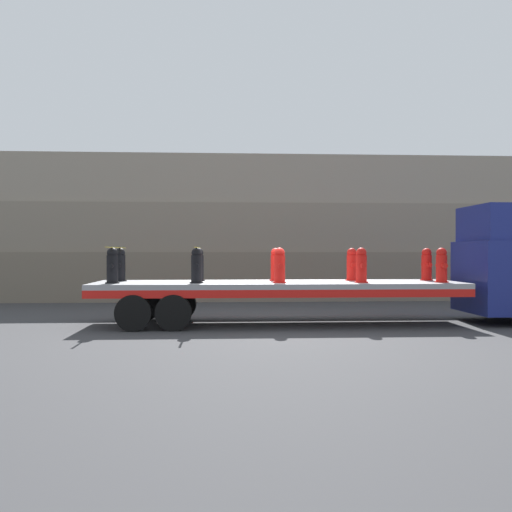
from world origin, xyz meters
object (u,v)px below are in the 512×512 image
Objects in this scene: fire_hydrant_red_near_4 at (442,266)px; fire_hydrant_black_far_0 at (120,265)px; fire_hydrant_black_far_1 at (199,265)px; fire_hydrant_red_far_3 at (352,265)px; fire_hydrant_black_near_1 at (197,266)px; fire_hydrant_red_near_2 at (280,266)px; fire_hydrant_red_near_3 at (361,266)px; fire_hydrant_red_far_2 at (276,265)px; truck_cab at (509,265)px; flatbed_trailer at (253,290)px; fire_hydrant_black_near_0 at (112,266)px; fire_hydrant_red_far_4 at (427,265)px.

fire_hydrant_black_far_0 is at bearing 172.64° from fire_hydrant_red_near_4.
fire_hydrant_red_far_3 is (4.34, 0.00, 0.00)m from fire_hydrant_black_far_1.
fire_hydrant_red_near_2 is (2.17, 0.00, 0.00)m from fire_hydrant_black_near_1.
fire_hydrant_red_near_4 is (6.50, -1.12, 0.00)m from fire_hydrant_black_far_1.
fire_hydrant_black_far_0 is 6.60m from fire_hydrant_red_near_3.
fire_hydrant_red_far_2 is (4.34, 0.00, 0.00)m from fire_hydrant_black_far_0.
fire_hydrant_red_far_3 is at bearing 172.57° from truck_cab.
fire_hydrant_red_far_2 is (0.00, 1.12, 0.00)m from fire_hydrant_red_near_2.
fire_hydrant_red_near_2 is at bearing -14.49° from fire_hydrant_black_far_0.
fire_hydrant_red_far_3 reaches higher than flatbed_trailer.
fire_hydrant_black_near_0 is 1.12m from fire_hydrant_black_far_0.
fire_hydrant_red_near_2 reaches higher than flatbed_trailer.
truck_cab is at bearing -4.95° from fire_hydrant_red_far_2.
fire_hydrant_black_far_0 and fire_hydrant_red_near_2 have the same top height.
fire_hydrant_red_near_2 and fire_hydrant_red_far_4 have the same top height.
fire_hydrant_red_far_3 is at bearing 9.78° from fire_hydrant_black_near_0.
fire_hydrant_black_near_0 is 8.74m from fire_hydrant_red_far_4.
fire_hydrant_black_far_0 and fire_hydrant_red_far_3 have the same top height.
fire_hydrant_black_far_1 is at bearing 180.00° from fire_hydrant_red_far_4.
truck_cab is 0.33× the size of flatbed_trailer.
fire_hydrant_red_far_4 is (4.34, 0.00, 0.00)m from fire_hydrant_red_far_2.
fire_hydrant_black_near_0 and fire_hydrant_black_near_1 have the same top height.
fire_hydrant_black_far_1 is 1.00× the size of fire_hydrant_red_near_3.
fire_hydrant_black_far_1 is 4.48m from fire_hydrant_red_near_3.
fire_hydrant_black_near_1 is 1.00× the size of fire_hydrant_red_near_2.
truck_cab is 2.20m from fire_hydrant_red_near_4.
fire_hydrant_black_near_1 is (2.17, -1.12, 0.00)m from fire_hydrant_black_far_0.
fire_hydrant_black_near_1 and fire_hydrant_red_far_4 have the same top height.
fire_hydrant_black_far_0 is at bearing 90.00° from fire_hydrant_black_near_0.
fire_hydrant_red_far_2 is at bearing 180.00° from fire_hydrant_red_far_4.
truck_cab is at bearing 2.97° from fire_hydrant_black_near_0.
fire_hydrant_red_near_4 is at bearing -14.49° from fire_hydrant_red_far_2.
fire_hydrant_red_near_2 is 1.12m from fire_hydrant_red_far_2.
fire_hydrant_black_far_0 is 4.34m from fire_hydrant_red_far_2.
truck_cab is 8.65m from fire_hydrant_black_near_1.
fire_hydrant_red_far_3 and fire_hydrant_red_far_4 have the same top height.
fire_hydrant_red_near_3 is at bearing -90.00° from fire_hydrant_red_far_3.
fire_hydrant_red_near_3 is at bearing 0.00° from fire_hydrant_red_near_2.
fire_hydrant_red_near_3 is (-4.30, -0.56, 0.01)m from truck_cab.
fire_hydrant_red_near_3 is at bearing -14.49° from fire_hydrant_black_far_1.
fire_hydrant_black_far_0 is 4.48m from fire_hydrant_red_near_2.
fire_hydrant_red_near_2 is 2.44m from fire_hydrant_red_far_3.
truck_cab is at bearing 14.73° from fire_hydrant_red_near_4.
fire_hydrant_red_far_3 is (2.17, 1.12, 0.00)m from fire_hydrant_red_near_2.
fire_hydrant_black_near_0 is 8.67m from fire_hydrant_red_near_4.
truck_cab reaches higher than fire_hydrant_black_near_1.
fire_hydrant_red_near_3 is 2.17m from fire_hydrant_red_near_4.
fire_hydrant_red_far_3 is at bearing 0.00° from fire_hydrant_black_far_0.
flatbed_trailer is 10.68× the size of fire_hydrant_black_far_1.
fire_hydrant_red_far_3 and fire_hydrant_red_near_4 have the same top height.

